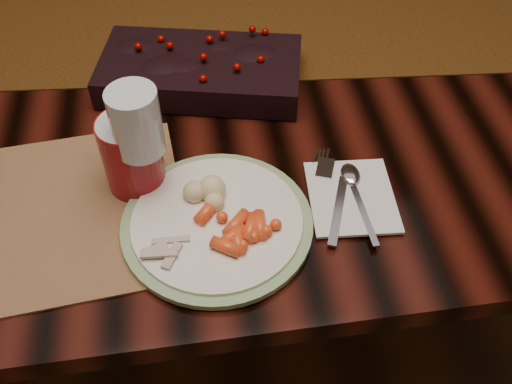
{
  "coord_description": "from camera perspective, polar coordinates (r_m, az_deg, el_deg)",
  "views": [
    {
      "loc": [
        -0.05,
        -0.84,
        1.43
      ],
      "look_at": [
        0.03,
        -0.3,
        0.8
      ],
      "focal_mm": 40.0,
      "sensor_mm": 36.0,
      "label": 1
    }
  ],
  "objects": [
    {
      "name": "wine_glass",
      "position": [
        0.85,
        -11.4,
        4.43
      ],
      "size": [
        0.08,
        0.08,
        0.2
      ],
      "primitive_type": null,
      "rotation": [
        0.0,
        0.0,
        0.16
      ],
      "color": "silver",
      "rests_on": "dining_table"
    },
    {
      "name": "red_cup",
      "position": [
        0.89,
        -12.3,
        3.71
      ],
      "size": [
        0.12,
        0.12,
        0.12
      ],
      "primitive_type": "cylinder",
      "rotation": [
        0.0,
        0.0,
        -0.32
      ],
      "color": "maroon",
      "rests_on": "placemat_main"
    },
    {
      "name": "baby_carrots",
      "position": [
        0.82,
        -1.83,
        -3.35
      ],
      "size": [
        0.12,
        0.1,
        0.02
      ],
      "primitive_type": null,
      "rotation": [
        0.0,
        0.0,
        -0.21
      ],
      "color": "#EF4B1E",
      "rests_on": "dinner_plate"
    },
    {
      "name": "dinner_plate",
      "position": [
        0.85,
        -3.92,
        -3.09
      ],
      "size": [
        0.37,
        0.37,
        0.02
      ],
      "primitive_type": "cylinder",
      "rotation": [
        0.0,
        0.0,
        0.38
      ],
      "color": "white",
      "rests_on": "placemat_main"
    },
    {
      "name": "napkin",
      "position": [
        0.9,
        9.52,
        -0.46
      ],
      "size": [
        0.14,
        0.16,
        0.01
      ],
      "primitive_type": "cube",
      "rotation": [
        0.0,
        0.0,
        -0.08
      ],
      "color": "white",
      "rests_on": "placemat_main"
    },
    {
      "name": "table_runner",
      "position": [
        1.24,
        -7.24,
        15.27
      ],
      "size": [
        1.62,
        0.47,
        0.0
      ],
      "primitive_type": "cube",
      "rotation": [
        0.0,
        0.0,
        -0.09
      ],
      "color": "black",
      "rests_on": "dining_table"
    },
    {
      "name": "turkey_shreds",
      "position": [
        0.81,
        -9.13,
        -5.35
      ],
      "size": [
        0.09,
        0.08,
        0.02
      ],
      "primitive_type": null,
      "rotation": [
        0.0,
        0.0,
        0.33
      ],
      "color": "tan",
      "rests_on": "dinner_plate"
    },
    {
      "name": "dining_table",
      "position": [
        1.35,
        -3.11,
        -2.6
      ],
      "size": [
        1.8,
        1.0,
        0.75
      ],
      "primitive_type": "cube",
      "color": "black",
      "rests_on": "floor"
    },
    {
      "name": "mashed_potatoes",
      "position": [
        0.86,
        -5.06,
        0.44
      ],
      "size": [
        0.08,
        0.07,
        0.04
      ],
      "primitive_type": null,
      "rotation": [
        0.0,
        0.0,
        0.06
      ],
      "color": "beige",
      "rests_on": "dinner_plate"
    },
    {
      "name": "spoon",
      "position": [
        0.89,
        10.3,
        -0.9
      ],
      "size": [
        0.04,
        0.15,
        0.0
      ],
      "primitive_type": null,
      "rotation": [
        0.0,
        0.0,
        0.03
      ],
      "color": "silver",
      "rests_on": "napkin"
    },
    {
      "name": "centerpiece",
      "position": [
        1.08,
        -5.58,
        12.33
      ],
      "size": [
        0.4,
        0.27,
        0.07
      ],
      "primitive_type": null,
      "rotation": [
        0.0,
        0.0,
        -0.23
      ],
      "color": "black",
      "rests_on": "table_runner"
    },
    {
      "name": "floor",
      "position": [
        1.66,
        -2.57,
        -10.72
      ],
      "size": [
        5.0,
        5.0,
        0.0
      ],
      "primitive_type": "plane",
      "color": "black",
      "rests_on": "ground"
    },
    {
      "name": "placemat_main",
      "position": [
        0.93,
        -21.48,
        -2.44
      ],
      "size": [
        0.48,
        0.37,
        0.0
      ],
      "primitive_type": "cube",
      "rotation": [
        0.0,
        0.0,
        0.08
      ],
      "color": "#8A6145",
      "rests_on": "dining_table"
    },
    {
      "name": "fork",
      "position": [
        0.89,
        7.88,
        -0.67
      ],
      "size": [
        0.09,
        0.17,
        0.0
      ],
      "primitive_type": null,
      "rotation": [
        0.0,
        0.0,
        -0.37
      ],
      "color": "silver",
      "rests_on": "napkin"
    }
  ]
}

